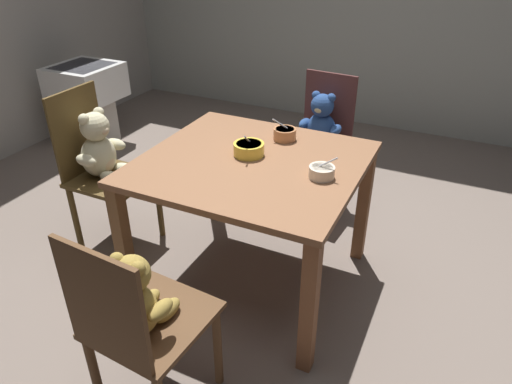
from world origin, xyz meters
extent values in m
cube|color=#706259|center=(0.00, 0.00, -0.02)|extent=(5.20, 5.20, 0.04)
cube|color=brown|center=(0.00, 0.00, 0.71)|extent=(1.04, 0.97, 0.03)
cube|color=brown|center=(-0.47, -0.44, 0.34)|extent=(0.06, 0.06, 0.69)
cube|color=brown|center=(0.47, -0.44, 0.34)|extent=(0.06, 0.06, 0.69)
cube|color=brown|center=(-0.47, 0.44, 0.34)|extent=(0.06, 0.06, 0.69)
cube|color=brown|center=(0.47, 0.44, 0.34)|extent=(0.06, 0.06, 0.69)
cube|color=#543820|center=(0.00, -0.84, 0.43)|extent=(0.42, 0.44, 0.02)
cube|color=#543820|center=(-0.02, -1.03, 0.66)|extent=(0.35, 0.04, 0.43)
cylinder|color=#543820|center=(0.17, -0.67, 0.21)|extent=(0.04, 0.04, 0.42)
cylinder|color=#543820|center=(-0.15, -0.65, 0.21)|extent=(0.04, 0.04, 0.42)
cylinder|color=#543820|center=(-0.18, -1.00, 0.21)|extent=(0.04, 0.04, 0.42)
ellipsoid|color=olive|center=(-0.01, -0.91, 0.55)|extent=(0.19, 0.16, 0.20)
ellipsoid|color=#CBB293|center=(-0.01, -0.86, 0.54)|extent=(0.10, 0.06, 0.12)
sphere|color=olive|center=(-0.01, -0.90, 0.70)|extent=(0.13, 0.13, 0.13)
ellipsoid|color=#CBB293|center=(-0.01, -0.85, 0.69)|extent=(0.06, 0.05, 0.04)
sphere|color=olive|center=(0.04, -0.91, 0.75)|extent=(0.05, 0.05, 0.05)
sphere|color=olive|center=(-0.06, -0.91, 0.75)|extent=(0.05, 0.05, 0.05)
ellipsoid|color=olive|center=(0.09, -0.89, 0.57)|extent=(0.06, 0.12, 0.06)
ellipsoid|color=olive|center=(-0.11, -0.88, 0.57)|extent=(0.06, 0.12, 0.06)
ellipsoid|color=olive|center=(0.05, -0.81, 0.48)|extent=(0.07, 0.14, 0.06)
ellipsoid|color=olive|center=(-0.05, -0.80, 0.48)|extent=(0.07, 0.14, 0.06)
cube|color=#503C1C|center=(-0.87, -0.04, 0.43)|extent=(0.42, 0.39, 0.02)
cube|color=#503C1C|center=(-1.07, -0.04, 0.69)|extent=(0.02, 0.36, 0.49)
cylinder|color=#503C1C|center=(-0.69, -0.20, 0.21)|extent=(0.04, 0.04, 0.42)
cylinder|color=#503C1C|center=(-0.69, 0.13, 0.21)|extent=(0.04, 0.04, 0.42)
cylinder|color=#503C1C|center=(-1.05, -0.20, 0.21)|extent=(0.04, 0.04, 0.42)
cylinder|color=#503C1C|center=(-1.05, 0.13, 0.21)|extent=(0.04, 0.04, 0.42)
ellipsoid|color=beige|center=(-0.94, -0.04, 0.57)|extent=(0.18, 0.21, 0.24)
ellipsoid|color=beige|center=(-0.89, -0.04, 0.55)|extent=(0.06, 0.12, 0.14)
sphere|color=beige|center=(-0.93, -0.04, 0.75)|extent=(0.16, 0.16, 0.16)
ellipsoid|color=beige|center=(-0.88, -0.04, 0.73)|extent=(0.06, 0.06, 0.05)
sphere|color=beige|center=(-0.94, -0.09, 0.81)|extent=(0.06, 0.06, 0.06)
sphere|color=beige|center=(-0.94, 0.02, 0.81)|extent=(0.06, 0.06, 0.06)
ellipsoid|color=beige|center=(-0.92, -0.15, 0.60)|extent=(0.14, 0.07, 0.07)
ellipsoid|color=beige|center=(-0.92, 0.08, 0.60)|extent=(0.14, 0.07, 0.07)
ellipsoid|color=beige|center=(-0.82, -0.10, 0.48)|extent=(0.16, 0.07, 0.07)
ellipsoid|color=beige|center=(-0.82, 0.02, 0.48)|extent=(0.16, 0.07, 0.07)
cube|color=#4C2927|center=(0.05, 0.84, 0.43)|extent=(0.40, 0.40, 0.02)
cube|color=#4C2927|center=(0.07, 1.01, 0.67)|extent=(0.34, 0.05, 0.45)
cylinder|color=#4C2927|center=(-0.12, 0.70, 0.21)|extent=(0.04, 0.04, 0.42)
cylinder|color=#4C2927|center=(0.20, 0.67, 0.21)|extent=(0.04, 0.04, 0.42)
cylinder|color=#4C2927|center=(-0.09, 1.00, 0.21)|extent=(0.04, 0.04, 0.42)
cylinder|color=#4C2927|center=(0.22, 0.98, 0.21)|extent=(0.04, 0.04, 0.42)
ellipsoid|color=navy|center=(0.06, 0.90, 0.55)|extent=(0.20, 0.18, 0.22)
ellipsoid|color=#D4C18B|center=(0.05, 0.85, 0.54)|extent=(0.11, 0.07, 0.13)
sphere|color=navy|center=(0.06, 0.89, 0.72)|extent=(0.15, 0.15, 0.15)
ellipsoid|color=#D4C18B|center=(0.05, 0.84, 0.71)|extent=(0.06, 0.06, 0.04)
sphere|color=navy|center=(0.01, 0.91, 0.77)|extent=(0.06, 0.06, 0.06)
sphere|color=navy|center=(0.11, 0.90, 0.77)|extent=(0.06, 0.06, 0.06)
ellipsoid|color=navy|center=(-0.05, 0.89, 0.58)|extent=(0.07, 0.13, 0.06)
ellipsoid|color=navy|center=(0.16, 0.87, 0.58)|extent=(0.07, 0.13, 0.06)
ellipsoid|color=navy|center=(0.00, 0.79, 0.48)|extent=(0.08, 0.15, 0.07)
ellipsoid|color=navy|center=(0.10, 0.78, 0.48)|extent=(0.08, 0.15, 0.07)
cylinder|color=#B7754A|center=(0.05, 0.30, 0.75)|extent=(0.12, 0.12, 0.06)
cylinder|color=#B7754A|center=(0.05, 0.30, 0.73)|extent=(0.07, 0.07, 0.01)
cylinder|color=#CFBD86|center=(0.05, 0.30, 0.78)|extent=(0.10, 0.10, 0.01)
cylinder|color=#BCBCC1|center=(0.03, 0.28, 0.81)|extent=(0.07, 0.05, 0.06)
ellipsoid|color=#BCBCC1|center=(0.06, 0.30, 0.77)|extent=(0.04, 0.04, 0.01)
cylinder|color=yellow|center=(-0.04, 0.05, 0.75)|extent=(0.15, 0.15, 0.06)
cylinder|color=yellow|center=(-0.04, 0.05, 0.73)|extent=(0.08, 0.08, 0.01)
cylinder|color=#D2B988|center=(-0.04, 0.05, 0.78)|extent=(0.12, 0.12, 0.01)
cylinder|color=#BCBCC1|center=(-0.03, 0.02, 0.82)|extent=(0.03, 0.10, 0.08)
ellipsoid|color=#BCBCC1|center=(-0.04, 0.06, 0.77)|extent=(0.03, 0.04, 0.01)
cylinder|color=beige|center=(0.36, -0.02, 0.75)|extent=(0.12, 0.12, 0.05)
cylinder|color=beige|center=(0.36, -0.02, 0.73)|extent=(0.06, 0.06, 0.01)
cylinder|color=#CABE8C|center=(0.36, -0.02, 0.77)|extent=(0.10, 0.10, 0.01)
cylinder|color=#BCBCC1|center=(0.38, -0.02, 0.80)|extent=(0.08, 0.01, 0.06)
ellipsoid|color=#BCBCC1|center=(0.35, -0.02, 0.77)|extent=(0.03, 0.02, 0.01)
cube|color=#B7B2A8|center=(-2.05, 1.05, 0.20)|extent=(0.30, 0.30, 0.40)
cube|color=white|center=(-2.05, 1.05, 0.55)|extent=(0.50, 0.51, 0.28)
cube|color=#38383D|center=(-2.05, 1.05, 0.65)|extent=(0.40, 0.41, 0.08)
camera|label=1|loc=(0.89, -1.82, 1.72)|focal=33.04mm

